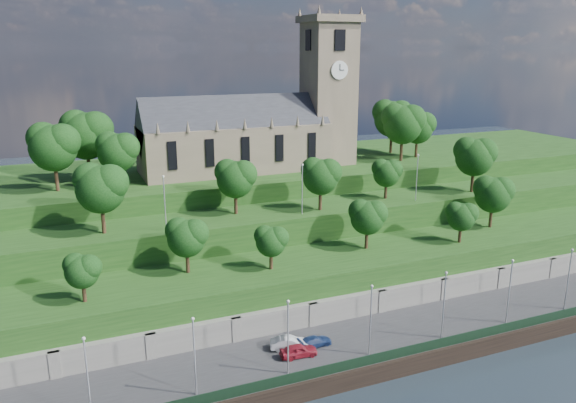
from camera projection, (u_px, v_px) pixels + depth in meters
name	position (u px, v px, depth m)	size (l,w,h in m)	color
ground	(395.00, 377.00, 62.93)	(320.00, 320.00, 0.00)	#1C242C
promenade	(368.00, 344.00, 68.01)	(160.00, 12.00, 2.00)	#2D2D30
quay_wall	(396.00, 369.00, 62.59)	(160.00, 0.50, 2.20)	black
fence	(393.00, 354.00, 62.78)	(160.00, 0.10, 1.20)	black
retaining_wall	(345.00, 312.00, 72.93)	(160.00, 2.10, 5.00)	slate
embankment_lower	(325.00, 284.00, 77.90)	(160.00, 12.00, 8.00)	#1C4216
embankment_upper	(294.00, 246.00, 87.17)	(160.00, 10.00, 12.00)	#1C4216
hilltop	(250.00, 203.00, 105.47)	(160.00, 32.00, 15.00)	#1C4216
church	(260.00, 126.00, 98.21)	(38.60, 12.35, 27.60)	#6E5F4D
trees_lower	(359.00, 218.00, 78.17)	(66.85, 8.85, 8.38)	#342114
trees_upper	(307.00, 171.00, 83.72)	(66.87, 8.89, 9.46)	#342114
trees_hilltop	(262.00, 129.00, 97.38)	(72.56, 16.53, 11.29)	#342114
lamp_posts_promenade	(371.00, 315.00, 62.59)	(60.36, 0.36, 8.58)	#B2B2B7
lamp_posts_upper	(302.00, 185.00, 81.74)	(40.36, 0.36, 7.59)	#B2B2B7
car_left	(299.00, 351.00, 63.29)	(1.72, 4.29, 1.46)	maroon
car_middle	(289.00, 343.00, 64.91)	(1.56, 4.46, 1.47)	#B7B7BC
car_right	(315.00, 341.00, 65.57)	(1.67, 4.11, 1.19)	navy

